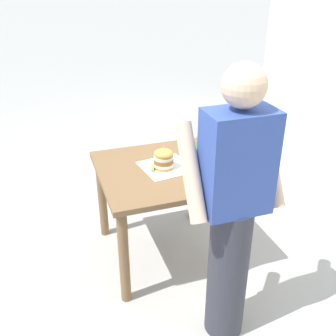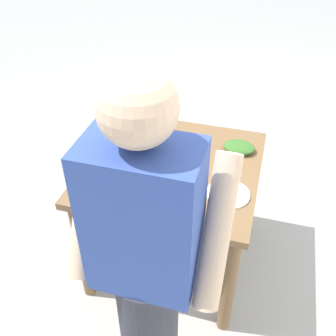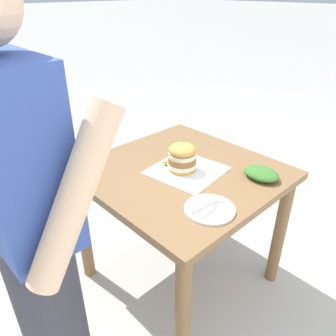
% 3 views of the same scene
% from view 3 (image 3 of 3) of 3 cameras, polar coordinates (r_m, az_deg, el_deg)
% --- Properties ---
extents(ground_plane, '(80.00, 80.00, 0.00)m').
position_cam_3_polar(ground_plane, '(2.19, 1.99, -18.05)').
color(ground_plane, '#ADAAA3').
extents(patio_table, '(0.94, 0.92, 0.77)m').
position_cam_3_polar(patio_table, '(1.78, 2.34, -4.02)').
color(patio_table, brown).
rests_on(patio_table, ground).
extents(serving_paper, '(0.39, 0.39, 0.00)m').
position_cam_3_polar(serving_paper, '(1.71, 3.26, -0.41)').
color(serving_paper, white).
rests_on(serving_paper, patio_table).
extents(sandwich, '(0.15, 0.15, 0.18)m').
position_cam_3_polar(sandwich, '(1.68, 2.62, 1.90)').
color(sandwich, gold).
rests_on(sandwich, serving_paper).
extents(pickle_spear, '(0.05, 0.09, 0.02)m').
position_cam_3_polar(pickle_spear, '(1.76, 0.55, 1.09)').
color(pickle_spear, '#8EA83D').
rests_on(pickle_spear, serving_paper).
extents(side_plate_with_forks, '(0.22, 0.22, 0.02)m').
position_cam_3_polar(side_plate_with_forks, '(1.42, 7.26, -7.11)').
color(side_plate_with_forks, white).
rests_on(side_plate_with_forks, patio_table).
extents(side_salad, '(0.18, 0.14, 0.05)m').
position_cam_3_polar(side_salad, '(1.70, 15.98, -0.92)').
color(side_salad, '#386B28').
rests_on(side_salad, patio_table).
extents(diner_across_table, '(0.55, 0.35, 1.69)m').
position_cam_3_polar(diner_across_table, '(1.19, -22.24, -11.03)').
color(diner_across_table, '#33333D').
rests_on(diner_across_table, ground).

